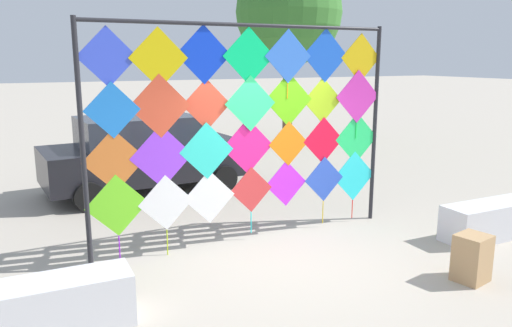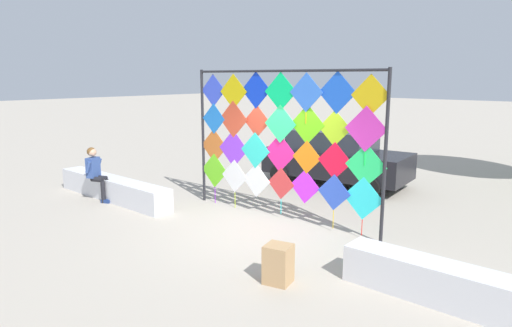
{
  "view_description": "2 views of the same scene",
  "coord_description": "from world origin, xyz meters",
  "px_view_note": "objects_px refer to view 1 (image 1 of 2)",
  "views": [
    {
      "loc": [
        -3.43,
        -5.84,
        2.86
      ],
      "look_at": [
        -0.52,
        0.25,
        1.43
      ],
      "focal_mm": 35.02,
      "sensor_mm": 36.0,
      "label": 1
    },
    {
      "loc": [
        5.75,
        -6.8,
        3.21
      ],
      "look_at": [
        -0.58,
        0.6,
        1.32
      ],
      "focal_mm": 31.32,
      "sensor_mm": 36.0,
      "label": 2
    }
  ],
  "objects_px": {
    "cardboard_box_large": "(472,258)",
    "tree_palm_like": "(289,14)",
    "kite_display_rack": "(249,118)",
    "parked_car": "(144,153)"
  },
  "relations": [
    {
      "from": "kite_display_rack",
      "to": "cardboard_box_large",
      "type": "height_order",
      "value": "kite_display_rack"
    },
    {
      "from": "parked_car",
      "to": "cardboard_box_large",
      "type": "relative_size",
      "value": 7.01
    },
    {
      "from": "kite_display_rack",
      "to": "tree_palm_like",
      "type": "relative_size",
      "value": 0.82
    },
    {
      "from": "kite_display_rack",
      "to": "cardboard_box_large",
      "type": "bearing_deg",
      "value": -52.57
    },
    {
      "from": "kite_display_rack",
      "to": "parked_car",
      "type": "bearing_deg",
      "value": 101.68
    },
    {
      "from": "cardboard_box_large",
      "to": "tree_palm_like",
      "type": "relative_size",
      "value": 0.1
    },
    {
      "from": "parked_car",
      "to": "tree_palm_like",
      "type": "distance_m",
      "value": 8.02
    },
    {
      "from": "cardboard_box_large",
      "to": "tree_palm_like",
      "type": "height_order",
      "value": "tree_palm_like"
    },
    {
      "from": "parked_car",
      "to": "tree_palm_like",
      "type": "relative_size",
      "value": 0.72
    },
    {
      "from": "kite_display_rack",
      "to": "parked_car",
      "type": "xyz_separation_m",
      "value": [
        -0.78,
        3.78,
        -1.13
      ]
    }
  ]
}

